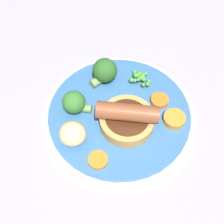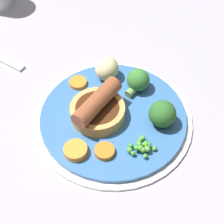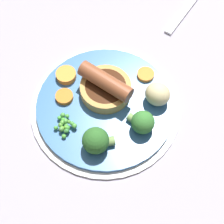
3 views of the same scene
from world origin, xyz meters
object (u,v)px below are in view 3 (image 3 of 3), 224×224
(potato_chunk_0, at_px, (158,94))
(fork, at_px, (187,7))
(broccoli_floret_near, at_px, (142,122))
(dinner_plate, at_px, (105,107))
(carrot_slice_2, at_px, (64,97))
(sausage_pudding, at_px, (106,87))
(carrot_slice_1, at_px, (146,75))
(pea_pile, at_px, (65,125))
(carrot_slice_0, at_px, (66,75))
(broccoli_floret_far, at_px, (96,141))

(potato_chunk_0, distance_m, fork, 0.26)
(broccoli_floret_near, height_order, potato_chunk_0, potato_chunk_0)
(fork, bearing_deg, dinner_plate, -1.60)
(carrot_slice_2, bearing_deg, sausage_pudding, 108.21)
(carrot_slice_1, bearing_deg, broccoli_floret_near, 3.24)
(potato_chunk_0, bearing_deg, carrot_slice_2, -82.19)
(sausage_pudding, relative_size, potato_chunk_0, 2.29)
(pea_pile, height_order, carrot_slice_0, pea_pile)
(fork, bearing_deg, carrot_slice_0, -19.51)
(broccoli_floret_near, height_order, broccoli_floret_far, broccoli_floret_far)
(carrot_slice_0, bearing_deg, pea_pile, 11.86)
(broccoli_floret_far, bearing_deg, broccoli_floret_near, -167.75)
(potato_chunk_0, xyz_separation_m, carrot_slice_2, (0.02, -0.17, -0.02))
(broccoli_floret_far, height_order, carrot_slice_2, broccoli_floret_far)
(carrot_slice_1, bearing_deg, broccoli_floret_far, -22.58)
(carrot_slice_1, bearing_deg, carrot_slice_0, -79.53)
(sausage_pudding, height_order, fork, sausage_pudding)
(pea_pile, height_order, carrot_slice_2, pea_pile)
(broccoli_floret_far, xyz_separation_m, carrot_slice_2, (-0.09, -0.08, -0.02))
(sausage_pudding, xyz_separation_m, pea_pile, (0.09, -0.06, -0.01))
(carrot_slice_0, height_order, fork, carrot_slice_0)
(pea_pile, xyz_separation_m, broccoli_floret_near, (-0.02, 0.14, 0.01))
(dinner_plate, bearing_deg, sausage_pudding, -171.93)
(carrot_slice_2, bearing_deg, carrot_slice_0, -171.63)
(fork, bearing_deg, broccoli_floret_near, 12.92)
(dinner_plate, height_order, potato_chunk_0, potato_chunk_0)
(carrot_slice_0, bearing_deg, carrot_slice_1, 100.47)
(potato_chunk_0, relative_size, carrot_slice_0, 1.21)
(dinner_plate, height_order, fork, dinner_plate)
(dinner_plate, bearing_deg, broccoli_floret_near, 64.30)
(sausage_pudding, height_order, carrot_slice_1, sausage_pudding)
(carrot_slice_1, relative_size, fork, 0.18)
(sausage_pudding, distance_m, pea_pile, 0.10)
(potato_chunk_0, distance_m, carrot_slice_0, 0.18)
(carrot_slice_1, xyz_separation_m, carrot_slice_2, (0.08, -0.15, 0.00))
(carrot_slice_2, bearing_deg, broccoli_floret_far, 41.87)
(potato_chunk_0, bearing_deg, carrot_slice_1, -152.46)
(broccoli_floret_near, bearing_deg, fork, 108.29)
(carrot_slice_2, distance_m, fork, 0.36)
(sausage_pudding, height_order, carrot_slice_2, sausage_pudding)
(sausage_pudding, distance_m, carrot_slice_1, 0.09)
(pea_pile, relative_size, carrot_slice_2, 1.47)
(carrot_slice_0, distance_m, carrot_slice_2, 0.05)
(carrot_slice_2, bearing_deg, potato_chunk_0, 97.81)
(carrot_slice_0, bearing_deg, fork, 136.16)
(broccoli_floret_near, distance_m, potato_chunk_0, 0.07)
(fork, bearing_deg, carrot_slice_1, 5.30)
(broccoli_floret_far, xyz_separation_m, fork, (-0.37, 0.14, -0.03))
(dinner_plate, bearing_deg, broccoli_floret_far, -0.60)
(dinner_plate, height_order, carrot_slice_1, carrot_slice_1)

